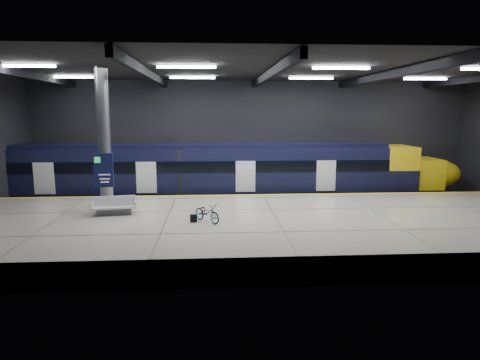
{
  "coord_description": "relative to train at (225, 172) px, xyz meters",
  "views": [
    {
      "loc": [
        -2.9,
        -21.66,
        5.92
      ],
      "look_at": [
        -1.39,
        1.5,
        2.2
      ],
      "focal_mm": 32.0,
      "sensor_mm": 36.0,
      "label": 1
    }
  ],
  "objects": [
    {
      "name": "ground",
      "position": [
        2.09,
        -5.5,
        -2.06
      ],
      "size": [
        30.0,
        30.0,
        0.0
      ],
      "primitive_type": "plane",
      "color": "black",
      "rests_on": "ground"
    },
    {
      "name": "room_shell",
      "position": [
        2.08,
        -5.49,
        3.66
      ],
      "size": [
        30.1,
        16.1,
        8.05
      ],
      "color": "black",
      "rests_on": "ground"
    },
    {
      "name": "platform",
      "position": [
        2.09,
        -8.0,
        -1.51
      ],
      "size": [
        30.0,
        11.0,
        1.1
      ],
      "primitive_type": "cube",
      "color": "beige",
      "rests_on": "ground"
    },
    {
      "name": "safety_strip",
      "position": [
        2.09,
        -2.75,
        -0.95
      ],
      "size": [
        30.0,
        0.4,
        0.01
      ],
      "primitive_type": "cube",
      "color": "gold",
      "rests_on": "platform"
    },
    {
      "name": "rails",
      "position": [
        2.09,
        0.0,
        -1.98
      ],
      "size": [
        30.0,
        1.52,
        0.16
      ],
      "color": "gray",
      "rests_on": "ground"
    },
    {
      "name": "train",
      "position": [
        0.0,
        0.0,
        0.0
      ],
      "size": [
        29.4,
        2.84,
        3.79
      ],
      "color": "black",
      "rests_on": "ground"
    },
    {
      "name": "bench",
      "position": [
        -5.47,
        -7.07,
        -0.64
      ],
      "size": [
        2.14,
        1.16,
        0.9
      ],
      "rotation": [
        0.0,
        0.0,
        0.17
      ],
      "color": "#595B60",
      "rests_on": "platform"
    },
    {
      "name": "bicycle",
      "position": [
        -1.06,
        -8.74,
        -0.53
      ],
      "size": [
        1.46,
        1.61,
        0.85
      ],
      "primitive_type": "imported",
      "rotation": [
        0.0,
        0.0,
        0.68
      ],
      "color": "#99999E",
      "rests_on": "platform"
    },
    {
      "name": "pannier_bag",
      "position": [
        -1.66,
        -8.74,
        -0.78
      ],
      "size": [
        0.31,
        0.19,
        0.35
      ],
      "primitive_type": "cube",
      "rotation": [
        0.0,
        0.0,
        0.04
      ],
      "color": "black",
      "rests_on": "platform"
    },
    {
      "name": "info_column",
      "position": [
        -5.91,
        -6.52,
        2.4
      ],
      "size": [
        0.9,
        0.78,
        6.9
      ],
      "color": "#9EA0A5",
      "rests_on": "platform"
    }
  ]
}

